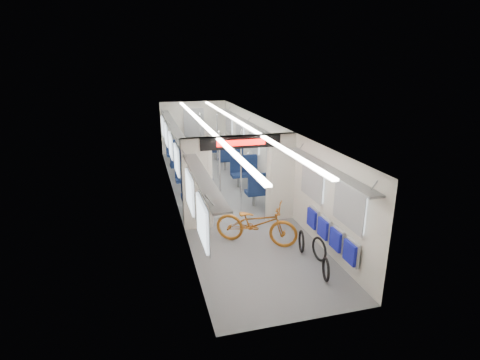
{
  "coord_description": "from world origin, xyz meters",
  "views": [
    {
      "loc": [
        -2.31,
        -10.65,
        4.06
      ],
      "look_at": [
        0.04,
        -1.86,
        1.12
      ],
      "focal_mm": 28.0,
      "sensor_mm": 36.0,
      "label": 1
    }
  ],
  "objects": [
    {
      "name": "bike_hoop_b",
      "position": [
        1.11,
        -4.29,
        0.24
      ],
      "size": [
        0.1,
        0.53,
        0.53
      ],
      "primitive_type": "torus",
      "rotation": [
        1.57,
        0.0,
        1.68
      ],
      "color": "black",
      "rests_on": "ground"
    },
    {
      "name": "seat_bay_far_right",
      "position": [
        0.94,
        3.66,
        0.53
      ],
      "size": [
        0.89,
        1.98,
        1.07
      ],
      "color": "#0D1A3D",
      "rests_on": "ground"
    },
    {
      "name": "stanchion_near_right",
      "position": [
        0.24,
        -1.23,
        1.15
      ],
      "size": [
        0.04,
        0.04,
        2.3
      ],
      "primitive_type": "cylinder",
      "color": "silver",
      "rests_on": "ground"
    },
    {
      "name": "seat_bay_far_left",
      "position": [
        -0.93,
        3.35,
        0.54
      ],
      "size": [
        0.91,
        2.05,
        1.09
      ],
      "color": "#0D1A3D",
      "rests_on": "ground"
    },
    {
      "name": "stanchion_near_left",
      "position": [
        -0.36,
        -1.26,
        1.15
      ],
      "size": [
        0.04,
        0.04,
        2.3
      ],
      "primitive_type": "cylinder",
      "color": "silver",
      "rests_on": "ground"
    },
    {
      "name": "stanchion_far_left",
      "position": [
        -0.32,
        2.08,
        1.15
      ],
      "size": [
        0.04,
        0.04,
        2.3
      ],
      "primitive_type": "cylinder",
      "color": "silver",
      "rests_on": "ground"
    },
    {
      "name": "bicycle",
      "position": [
        0.06,
        -3.21,
        0.5
      ],
      "size": [
        1.98,
        1.55,
        1.01
      ],
      "primitive_type": "imported",
      "rotation": [
        0.0,
        0.0,
        1.03
      ],
      "color": "#9E5817",
      "rests_on": "ground"
    },
    {
      "name": "stanchion_far_right",
      "position": [
        0.23,
        1.9,
        1.15
      ],
      "size": [
        0.04,
        0.04,
        2.3
      ],
      "primitive_type": "cylinder",
      "color": "silver",
      "rests_on": "ground"
    },
    {
      "name": "carriage",
      "position": [
        0.0,
        -0.27,
        1.5
      ],
      "size": [
        12.0,
        12.02,
        2.31
      ],
      "color": "#515456",
      "rests_on": "ground"
    },
    {
      "name": "bike_hoop_a",
      "position": [
        0.9,
        -5.01,
        0.21
      ],
      "size": [
        0.16,
        0.47,
        0.47
      ],
      "primitive_type": "torus",
      "rotation": [
        1.57,
        0.0,
        1.32
      ],
      "color": "black",
      "rests_on": "ground"
    },
    {
      "name": "seat_bay_near_left",
      "position": [
        -0.93,
        -0.04,
        0.52
      ],
      "size": [
        0.88,
        1.92,
        1.05
      ],
      "color": "#0D1A3D",
      "rests_on": "ground"
    },
    {
      "name": "seat_bay_near_right",
      "position": [
        0.93,
        -0.07,
        0.56
      ],
      "size": [
        0.94,
        2.2,
        1.14
      ],
      "color": "#0D1A3D",
      "rests_on": "ground"
    },
    {
      "name": "flip_bench",
      "position": [
        1.35,
        -4.28,
        0.58
      ],
      "size": [
        0.12,
        2.08,
        0.48
      ],
      "color": "gray",
      "rests_on": "carriage"
    },
    {
      "name": "bike_hoop_c",
      "position": [
        0.91,
        -3.85,
        0.22
      ],
      "size": [
        0.16,
        0.5,
        0.5
      ],
      "primitive_type": "torus",
      "rotation": [
        1.57,
        0.0,
        1.34
      ],
      "color": "black",
      "rests_on": "ground"
    }
  ]
}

